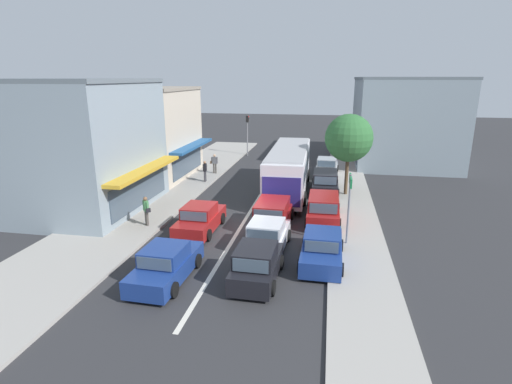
# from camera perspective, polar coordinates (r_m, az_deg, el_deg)

# --- Properties ---
(ground_plane) EXTENTS (140.00, 140.00, 0.00)m
(ground_plane) POSITION_cam_1_polar(r_m,az_deg,el_deg) (22.39, -2.06, -4.80)
(ground_plane) COLOR #2D2D30
(lane_centre_line) EXTENTS (0.20, 28.00, 0.01)m
(lane_centre_line) POSITION_cam_1_polar(r_m,az_deg,el_deg) (26.09, -0.17, -1.72)
(lane_centre_line) COLOR silver
(lane_centre_line) RESTS_ON ground
(sidewalk_left) EXTENTS (5.20, 44.00, 0.14)m
(sidewalk_left) POSITION_cam_1_polar(r_m,az_deg,el_deg) (29.83, -12.40, 0.32)
(sidewalk_left) COLOR #A39E96
(sidewalk_left) RESTS_ON ground
(kerb_right) EXTENTS (2.80, 44.00, 0.12)m
(kerb_right) POSITION_cam_1_polar(r_m,az_deg,el_deg) (27.63, 13.35, -1.03)
(kerb_right) COLOR #A39E96
(kerb_right) RESTS_ON ground
(shopfront_corner_near) EXTENTS (8.45, 8.71, 7.91)m
(shopfront_corner_near) POSITION_cam_1_polar(r_m,az_deg,el_deg) (26.38, -23.88, 5.92)
(shopfront_corner_near) COLOR #84939E
(shopfront_corner_near) RESTS_ON ground
(shopfront_mid_block) EXTENTS (8.25, 8.04, 7.24)m
(shopfront_mid_block) POSITION_cam_1_polar(r_m,az_deg,el_deg) (33.82, -15.69, 8.07)
(shopfront_mid_block) COLOR beige
(shopfront_mid_block) RESTS_ON ground
(building_right_far) EXTENTS (9.89, 13.14, 8.01)m
(building_right_far) POSITION_cam_1_polar(r_m,az_deg,el_deg) (41.74, 20.19, 9.63)
(building_right_far) COLOR #84939E
(building_right_far) RESTS_ON ground
(city_bus) EXTENTS (2.90, 10.90, 3.23)m
(city_bus) POSITION_cam_1_polar(r_m,az_deg,el_deg) (28.37, 4.74, 3.61)
(city_bus) COLOR silver
(city_bus) RESTS_ON ground
(sedan_adjacent_lane_lead) EXTENTS (2.01, 4.26, 1.47)m
(sedan_adjacent_lane_lead) POSITION_cam_1_polar(r_m,az_deg,el_deg) (16.85, -12.74, -10.08)
(sedan_adjacent_lane_lead) COLOR navy
(sedan_adjacent_lane_lead) RESTS_ON ground
(sedan_adjacent_lane_trail) EXTENTS (1.95, 4.23, 1.47)m
(sedan_adjacent_lane_trail) POSITION_cam_1_polar(r_m,az_deg,el_deg) (21.62, -8.00, -3.86)
(sedan_adjacent_lane_trail) COLOR maroon
(sedan_adjacent_lane_trail) RESTS_ON ground
(sedan_queue_gap_filler) EXTENTS (2.02, 4.26, 1.47)m
(sedan_queue_gap_filler) POSITION_cam_1_polar(r_m,az_deg,el_deg) (19.07, 1.52, -6.48)
(sedan_queue_gap_filler) COLOR silver
(sedan_queue_gap_filler) RESTS_ON ground
(hatchback_behind_bus_near) EXTENTS (1.88, 3.73, 1.54)m
(hatchback_behind_bus_near) POSITION_cam_1_polar(r_m,az_deg,el_deg) (16.36, 0.11, -10.30)
(hatchback_behind_bus_near) COLOR black
(hatchback_behind_bus_near) RESTS_ON ground
(wagon_behind_bus_mid) EXTENTS (2.01, 4.54, 1.58)m
(wagon_behind_bus_mid) POSITION_cam_1_polar(r_m,az_deg,el_deg) (21.90, 2.41, -3.22)
(wagon_behind_bus_mid) COLOR maroon
(wagon_behind_bus_mid) RESTS_ON ground
(parked_sedan_kerb_front) EXTENTS (1.95, 4.23, 1.47)m
(parked_sedan_kerb_front) POSITION_cam_1_polar(r_m,az_deg,el_deg) (18.12, 9.40, -7.97)
(parked_sedan_kerb_front) COLOR navy
(parked_sedan_kerb_front) RESTS_ON ground
(parked_wagon_kerb_second) EXTENTS (1.97, 4.52, 1.58)m
(parked_wagon_kerb_second) POSITION_cam_1_polar(r_m,az_deg,el_deg) (23.19, 9.60, -2.33)
(parked_wagon_kerb_second) COLOR maroon
(parked_wagon_kerb_second) RESTS_ON ground
(parked_wagon_kerb_third) EXTENTS (1.99, 4.53, 1.58)m
(parked_wagon_kerb_third) POSITION_cam_1_polar(r_m,az_deg,el_deg) (29.03, 9.84, 1.41)
(parked_wagon_kerb_third) COLOR black
(parked_wagon_kerb_third) RESTS_ON ground
(parked_sedan_kerb_rear) EXTENTS (2.02, 4.26, 1.47)m
(parked_sedan_kerb_rear) POSITION_cam_1_polar(r_m,az_deg,el_deg) (34.24, 10.07, 3.48)
(parked_sedan_kerb_rear) COLOR #9EA3A8
(parked_sedan_kerb_rear) RESTS_ON ground
(traffic_light_downstreet) EXTENTS (0.33, 0.24, 4.20)m
(traffic_light_downstreet) POSITION_cam_1_polar(r_m,az_deg,el_deg) (41.93, -1.24, 9.04)
(traffic_light_downstreet) COLOR gray
(traffic_light_downstreet) RESTS_ON ground
(directional_road_sign) EXTENTS (0.10, 1.40, 3.60)m
(directional_road_sign) POSITION_cam_1_polar(r_m,az_deg,el_deg) (19.44, 13.25, -0.18)
(directional_road_sign) COLOR gray
(directional_road_sign) RESTS_ON ground
(street_tree_right) EXTENTS (3.22, 3.22, 5.66)m
(street_tree_right) POSITION_cam_1_polar(r_m,az_deg,el_deg) (27.83, 13.13, 7.50)
(street_tree_right) COLOR brown
(street_tree_right) RESTS_ON ground
(pedestrian_with_handbag_near) EXTENTS (0.56, 0.55, 1.63)m
(pedestrian_with_handbag_near) POSITION_cam_1_polar(r_m,az_deg,el_deg) (22.53, -15.42, -2.39)
(pedestrian_with_handbag_near) COLOR #4C4742
(pedestrian_with_handbag_near) RESTS_ON sidewalk_left
(pedestrian_browsing_midblock) EXTENTS (0.65, 0.25, 1.63)m
(pedestrian_browsing_midblock) POSITION_cam_1_polar(r_m,az_deg,el_deg) (33.89, -5.96, 4.21)
(pedestrian_browsing_midblock) COLOR #4C4742
(pedestrian_browsing_midblock) RESTS_ON sidewalk_left
(pedestrian_far_walker) EXTENTS (0.23, 0.57, 1.63)m
(pedestrian_far_walker) POSITION_cam_1_polar(r_m,az_deg,el_deg) (31.22, -7.31, 3.15)
(pedestrian_far_walker) COLOR #333338
(pedestrian_far_walker) RESTS_ON sidewalk_left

